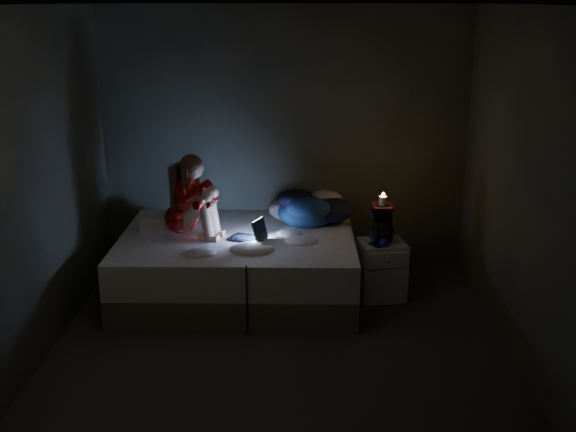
{
  "coord_description": "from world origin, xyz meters",
  "views": [
    {
      "loc": [
        0.15,
        -4.85,
        2.63
      ],
      "look_at": [
        0.05,
        1.0,
        0.8
      ],
      "focal_mm": 43.17,
      "sensor_mm": 36.0,
      "label": 1
    }
  ],
  "objects_px": {
    "laptop": "(247,228)",
    "bed": "(238,265)",
    "woman": "(180,195)",
    "candle": "(383,202)",
    "phone": "(374,244)",
    "nightstand": "(381,270)"
  },
  "relations": [
    {
      "from": "phone",
      "to": "candle",
      "type": "bearing_deg",
      "value": 37.08
    },
    {
      "from": "woman",
      "to": "laptop",
      "type": "bearing_deg",
      "value": 4.69
    },
    {
      "from": "bed",
      "to": "woman",
      "type": "bearing_deg",
      "value": -179.46
    },
    {
      "from": "woman",
      "to": "laptop",
      "type": "xyz_separation_m",
      "value": [
        0.6,
        -0.11,
        -0.27
      ]
    },
    {
      "from": "bed",
      "to": "candle",
      "type": "distance_m",
      "value": 1.45
    },
    {
      "from": "laptop",
      "to": "phone",
      "type": "height_order",
      "value": "laptop"
    },
    {
      "from": "laptop",
      "to": "nightstand",
      "type": "distance_m",
      "value": 1.29
    },
    {
      "from": "nightstand",
      "to": "candle",
      "type": "distance_m",
      "value": 0.64
    },
    {
      "from": "woman",
      "to": "phone",
      "type": "height_order",
      "value": "woman"
    },
    {
      "from": "laptop",
      "to": "candle",
      "type": "distance_m",
      "value": 1.24
    },
    {
      "from": "woman",
      "to": "laptop",
      "type": "distance_m",
      "value": 0.67
    },
    {
      "from": "nightstand",
      "to": "phone",
      "type": "distance_m",
      "value": 0.3
    },
    {
      "from": "bed",
      "to": "laptop",
      "type": "relative_size",
      "value": 6.97
    },
    {
      "from": "laptop",
      "to": "bed",
      "type": "bearing_deg",
      "value": 154.3
    },
    {
      "from": "laptop",
      "to": "candle",
      "type": "bearing_deg",
      "value": 29.67
    },
    {
      "from": "nightstand",
      "to": "phone",
      "type": "bearing_deg",
      "value": -146.68
    },
    {
      "from": "woman",
      "to": "bed",
      "type": "bearing_deg",
      "value": 15.7
    },
    {
      "from": "phone",
      "to": "nightstand",
      "type": "bearing_deg",
      "value": 24.13
    },
    {
      "from": "laptop",
      "to": "phone",
      "type": "distance_m",
      "value": 1.14
    },
    {
      "from": "woman",
      "to": "candle",
      "type": "relative_size",
      "value": 9.53
    },
    {
      "from": "bed",
      "to": "candle",
      "type": "xyz_separation_m",
      "value": [
        1.31,
        -0.0,
        0.61
      ]
    },
    {
      "from": "phone",
      "to": "bed",
      "type": "bearing_deg",
      "value": 156.06
    }
  ]
}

